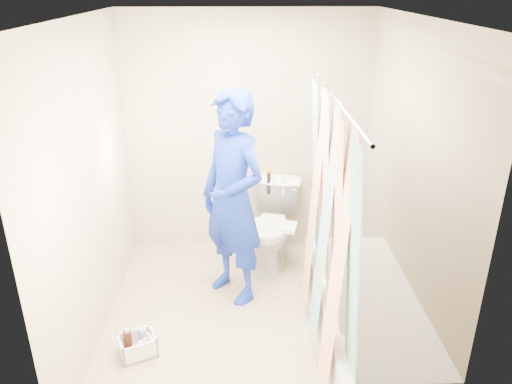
{
  "coord_description": "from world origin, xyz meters",
  "views": [
    {
      "loc": [
        -0.06,
        -3.46,
        2.63
      ],
      "look_at": [
        0.06,
        0.44,
        0.96
      ],
      "focal_mm": 35.0,
      "sensor_mm": 36.0,
      "label": 1
    }
  ],
  "objects_px": {
    "toilet": "(273,226)",
    "cleaning_caddy": "(139,346)",
    "plumber": "(233,199)",
    "bathtub": "(365,321)"
  },
  "relations": [
    {
      "from": "toilet",
      "to": "cleaning_caddy",
      "type": "relative_size",
      "value": 2.42
    },
    {
      "from": "plumber",
      "to": "toilet",
      "type": "bearing_deg",
      "value": 102.35
    },
    {
      "from": "bathtub",
      "to": "cleaning_caddy",
      "type": "relative_size",
      "value": 5.3
    },
    {
      "from": "cleaning_caddy",
      "to": "plumber",
      "type": "bearing_deg",
      "value": 23.57
    },
    {
      "from": "plumber",
      "to": "cleaning_caddy",
      "type": "bearing_deg",
      "value": -84.6
    },
    {
      "from": "bathtub",
      "to": "cleaning_caddy",
      "type": "height_order",
      "value": "bathtub"
    },
    {
      "from": "bathtub",
      "to": "cleaning_caddy",
      "type": "bearing_deg",
      "value": -179.97
    },
    {
      "from": "bathtub",
      "to": "plumber",
      "type": "distance_m",
      "value": 1.43
    },
    {
      "from": "bathtub",
      "to": "cleaning_caddy",
      "type": "xyz_separation_m",
      "value": [
        -1.71,
        -0.0,
        -0.19
      ]
    },
    {
      "from": "plumber",
      "to": "cleaning_caddy",
      "type": "relative_size",
      "value": 5.62
    }
  ]
}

